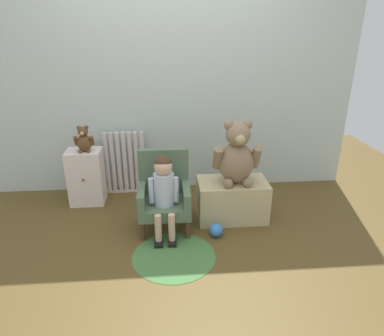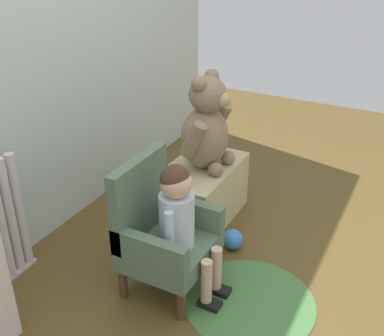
{
  "view_description": "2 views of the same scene",
  "coord_description": "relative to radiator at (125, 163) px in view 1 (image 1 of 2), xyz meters",
  "views": [
    {
      "loc": [
        -0.08,
        -2.23,
        1.66
      ],
      "look_at": [
        0.14,
        0.42,
        0.56
      ],
      "focal_mm": 32.0,
      "sensor_mm": 36.0,
      "label": 1
    },
    {
      "loc": [
        -1.77,
        -0.6,
        1.69
      ],
      "look_at": [
        0.27,
        0.47,
        0.49
      ],
      "focal_mm": 45.0,
      "sensor_mm": 36.0,
      "label": 2
    }
  ],
  "objects": [
    {
      "name": "floor_rug",
      "position": [
        0.47,
        -1.19,
        -0.33
      ],
      "size": [
        0.65,
        0.65,
        0.01
      ],
      "primitive_type": "cylinder",
      "color": "#43733B",
      "rests_on": "ground_plane"
    },
    {
      "name": "large_teddy_bear",
      "position": [
        1.05,
        -0.65,
        0.29
      ],
      "size": [
        0.42,
        0.29,
        0.57
      ],
      "color": "#887053",
      "rests_on": "low_bench"
    },
    {
      "name": "small_dresser",
      "position": [
        -0.37,
        -0.21,
        -0.05
      ],
      "size": [
        0.33,
        0.28,
        0.56
      ],
      "color": "silver",
      "rests_on": "ground_plane"
    },
    {
      "name": "toy_ball",
      "position": [
        0.84,
        -0.93,
        -0.27
      ],
      "size": [
        0.12,
        0.12,
        0.12
      ],
      "primitive_type": "sphere",
      "color": "#377ED3",
      "rests_on": "ground_plane"
    },
    {
      "name": "small_teddy_bear",
      "position": [
        -0.34,
        -0.23,
        0.33
      ],
      "size": [
        0.18,
        0.13,
        0.25
      ],
      "color": "brown",
      "rests_on": "small_dresser"
    },
    {
      "name": "radiator",
      "position": [
        0.0,
        0.0,
        0.0
      ],
      "size": [
        0.43,
        0.05,
        0.67
      ],
      "color": "silver",
      "rests_on": "ground_plane"
    },
    {
      "name": "child_figure",
      "position": [
        0.41,
        -0.84,
        0.12
      ],
      "size": [
        0.25,
        0.35,
        0.7
      ],
      "color": "silver",
      "rests_on": "ground_plane"
    },
    {
      "name": "low_bench",
      "position": [
        1.03,
        -0.63,
        -0.15
      ],
      "size": [
        0.63,
        0.37,
        0.37
      ],
      "primitive_type": "cube",
      "color": "tan",
      "rests_on": "ground_plane"
    },
    {
      "name": "child_armchair",
      "position": [
        0.41,
        -0.72,
        -0.02
      ],
      "size": [
        0.44,
        0.4,
        0.69
      ],
      "color": "#526B50",
      "rests_on": "ground_plane"
    },
    {
      "name": "ground_plane",
      "position": [
        0.51,
        -1.17,
        -0.33
      ],
      "size": [
        6.0,
        6.0,
        0.0
      ],
      "primitive_type": "plane",
      "color": "brown"
    },
    {
      "name": "back_wall",
      "position": [
        0.51,
        0.12,
        0.87
      ],
      "size": [
        3.8,
        0.05,
        2.4
      ],
      "primitive_type": "cube",
      "color": "silver",
      "rests_on": "ground_plane"
    }
  ]
}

